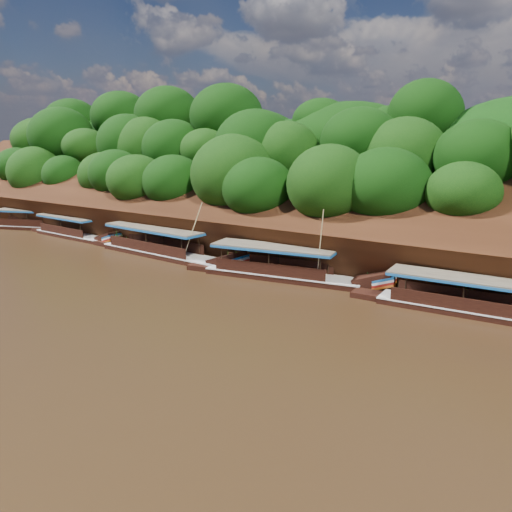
{
  "coord_description": "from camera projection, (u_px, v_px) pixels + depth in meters",
  "views": [
    {
      "loc": [
        19.32,
        -24.15,
        10.62
      ],
      "look_at": [
        -2.03,
        7.0,
        1.69
      ],
      "focal_mm": 35.0,
      "sensor_mm": 36.0,
      "label": 1
    }
  ],
  "objects": [
    {
      "name": "riverbank",
      "position": [
        361.0,
        227.0,
        50.27
      ],
      "size": [
        120.0,
        30.06,
        19.4
      ],
      "color": "black",
      "rests_on": "ground"
    },
    {
      "name": "ground",
      "position": [
        221.0,
        306.0,
        32.46
      ],
      "size": [
        160.0,
        160.0,
        0.0
      ],
      "primitive_type": "plane",
      "color": "black",
      "rests_on": "ground"
    },
    {
      "name": "boat_4",
      "position": [
        43.0,
        225.0,
        59.63
      ],
      "size": [
        12.86,
        6.81,
        2.79
      ],
      "rotation": [
        0.0,
        0.0,
        0.4
      ],
      "color": "black",
      "rests_on": "ground"
    },
    {
      "name": "boat_3",
      "position": [
        76.0,
        233.0,
        54.33
      ],
      "size": [
        12.98,
        2.68,
        2.74
      ],
      "rotation": [
        0.0,
        0.0,
        -0.04
      ],
      "color": "black",
      "rests_on": "ground"
    },
    {
      "name": "reeds",
      "position": [
        268.0,
        258.0,
        41.38
      ],
      "size": [
        50.15,
        2.47,
        2.22
      ],
      "color": "#1E6519",
      "rests_on": "ground"
    },
    {
      "name": "boat_0",
      "position": [
        491.0,
        309.0,
        30.22
      ],
      "size": [
        14.35,
        2.92,
        5.84
      ],
      "rotation": [
        0.0,
        0.0,
        0.06
      ],
      "color": "black",
      "rests_on": "ground"
    },
    {
      "name": "boat_1",
      "position": [
        292.0,
        273.0,
        38.19
      ],
      "size": [
        14.88,
        4.59,
        6.21
      ],
      "rotation": [
        0.0,
        0.0,
        0.17
      ],
      "color": "black",
      "rests_on": "ground"
    },
    {
      "name": "boat_2",
      "position": [
        168.0,
        251.0,
        45.38
      ],
      "size": [
        16.82,
        3.29,
        5.82
      ],
      "rotation": [
        0.0,
        0.0,
        -0.05
      ],
      "color": "black",
      "rests_on": "ground"
    }
  ]
}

